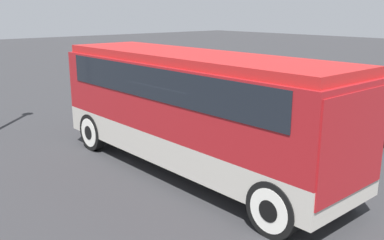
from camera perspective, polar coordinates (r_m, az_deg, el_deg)
ground_plane at (r=11.78m, az=0.00°, el=-6.83°), size 120.00×120.00×0.00m
tour_bus at (r=11.15m, az=0.32°, el=2.35°), size 9.15×2.54×3.21m
parked_car_near at (r=15.79m, az=23.19°, el=0.16°), size 4.67×1.81×1.37m
parked_car_mid at (r=20.94m, az=9.85°, el=4.53°), size 4.22×1.93×1.51m
parked_car_far at (r=18.07m, az=7.03°, el=2.92°), size 4.29×1.96×1.41m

